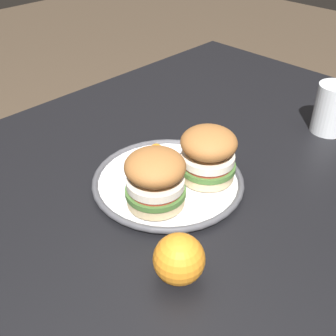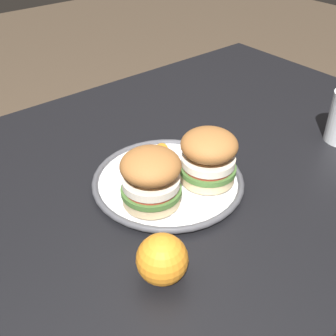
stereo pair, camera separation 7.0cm
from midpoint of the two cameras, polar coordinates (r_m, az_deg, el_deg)
name	(u,v)px [view 2 (the right image)]	position (r m, az deg, el deg)	size (l,w,h in m)	color
dining_table	(162,208)	(0.91, 1.36, -5.47)	(1.36, 0.85, 0.73)	black
dinner_plate	(168,181)	(0.80, 2.48, -1.86)	(0.29, 0.29, 0.02)	white
sandwich_half_left	(209,156)	(0.78, 8.00, 1.53)	(0.11, 0.11, 0.10)	beige
sandwich_half_right	(151,177)	(0.71, 0.49, -1.32)	(0.11, 0.11, 0.10)	beige
orange_peel_curled	(140,161)	(0.84, -1.43, 0.85)	(0.06, 0.06, 0.01)	orange
orange_peel_strip_long	(160,152)	(0.87, 1.19, 2.12)	(0.07, 0.07, 0.01)	orange
orange_peel_strip_short	(154,172)	(0.81, 0.60, -0.62)	(0.04, 0.07, 0.01)	orange
whole_orange	(162,259)	(0.62, 2.50, -12.17)	(0.08, 0.08, 0.08)	orange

